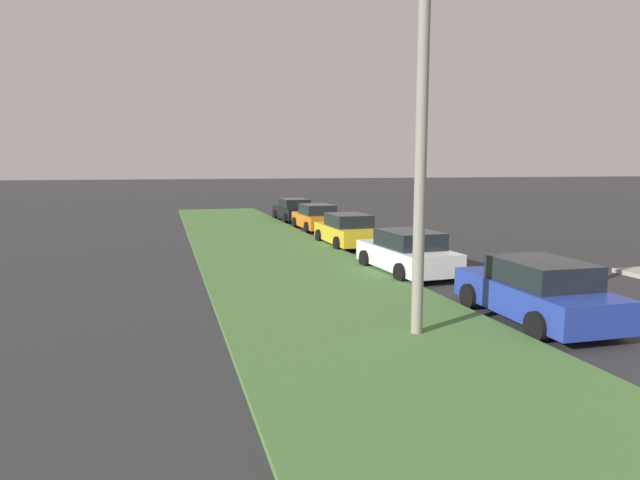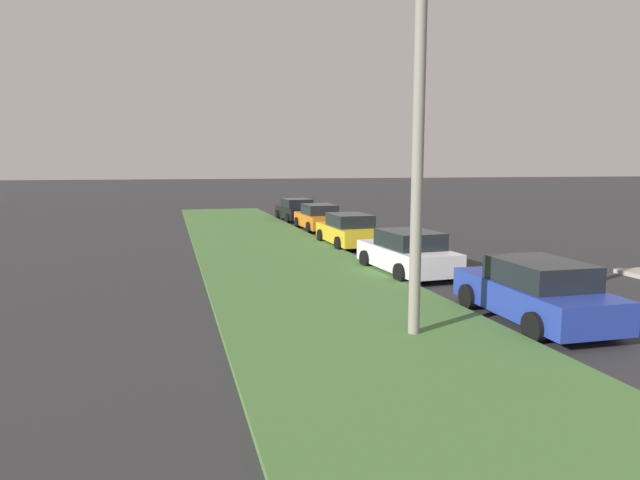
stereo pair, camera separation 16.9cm
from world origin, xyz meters
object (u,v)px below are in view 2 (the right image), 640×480
Objects in this scene: parked_car_orange at (319,218)px; parked_car_black at (296,210)px; parked_car_blue at (535,292)px; parked_car_yellow at (349,231)px; parked_car_white at (407,253)px; streetlight at (436,125)px.

parked_car_orange and parked_car_black have the same top height.
parked_car_yellow is at bearing 3.23° from parked_car_blue.
parked_car_yellow is (12.52, 0.32, 0.00)m from parked_car_blue.
parked_car_blue and parked_car_black have the same top height.
parked_car_white is at bearing 178.04° from parked_car_yellow.
streetlight is at bearing 171.23° from parked_car_orange.
streetlight reaches higher than parked_car_yellow.
parked_car_white is 12.78m from parked_car_orange.
parked_car_blue is 24.20m from parked_car_black.
parked_car_yellow is 6.23m from parked_car_orange.
parked_car_orange is 5.45m from parked_car_black.
parked_car_blue is 1.01× the size of parked_car_orange.
streetlight is at bearing 170.95° from parked_car_black.
parked_car_blue is 0.99× the size of parked_car_black.
streetlight is (-19.21, 2.84, 3.67)m from parked_car_orange.
streetlight reaches higher than parked_car_black.
parked_car_white is at bearing 177.63° from parked_car_orange.
parked_car_black is at bearing -4.34° from parked_car_white.
parked_car_orange is 19.76m from streetlight.
parked_car_blue is 1.01× the size of parked_car_yellow.
parked_car_black is 0.58× the size of streetlight.
parked_car_blue and parked_car_orange have the same top height.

